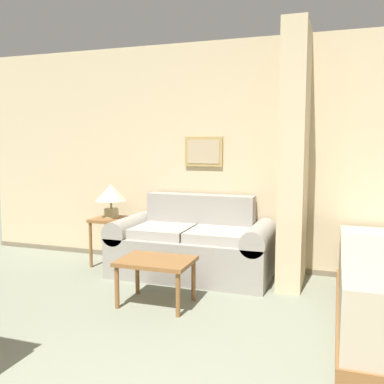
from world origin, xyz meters
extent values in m
cube|color=#CCB78E|center=(0.00, 3.80, 1.30)|extent=(7.02, 0.12, 2.60)
cube|color=#70644E|center=(0.00, 3.73, 0.03)|extent=(7.02, 0.02, 0.06)
cube|color=tan|center=(-0.50, 3.73, 1.35)|extent=(0.45, 0.02, 0.34)
cube|color=tan|center=(-0.50, 3.71, 1.35)|extent=(0.38, 0.01, 0.27)
cube|color=#CCB78E|center=(0.57, 3.38, 1.30)|extent=(0.24, 0.73, 2.60)
cube|color=gray|center=(-0.50, 3.28, 0.22)|extent=(1.26, 0.84, 0.44)
cube|color=gray|center=(-0.50, 3.60, 0.65)|extent=(1.26, 0.20, 0.42)
cube|color=gray|center=(-1.24, 3.28, 0.22)|extent=(0.23, 0.84, 0.44)
cylinder|color=gray|center=(-1.24, 3.28, 0.49)|extent=(0.26, 0.84, 0.26)
cube|color=gray|center=(0.25, 3.28, 0.22)|extent=(0.23, 0.84, 0.44)
cylinder|color=gray|center=(0.25, 3.28, 0.49)|extent=(0.26, 0.84, 0.26)
cube|color=#A49F94|center=(-0.81, 3.23, 0.49)|extent=(0.61, 0.60, 0.10)
cube|color=#A49F94|center=(-0.18, 3.23, 0.49)|extent=(0.61, 0.60, 0.10)
cube|color=brown|center=(-0.52, 2.38, 0.40)|extent=(0.65, 0.48, 0.04)
cylinder|color=brown|center=(-0.81, 2.18, 0.19)|extent=(0.04, 0.04, 0.38)
cylinder|color=brown|center=(-0.23, 2.18, 0.19)|extent=(0.04, 0.04, 0.38)
cylinder|color=brown|center=(-0.81, 2.58, 0.19)|extent=(0.04, 0.04, 0.38)
cylinder|color=brown|center=(-0.23, 2.58, 0.19)|extent=(0.04, 0.04, 0.38)
cube|color=brown|center=(-1.53, 3.38, 0.55)|extent=(0.42, 0.42, 0.04)
cylinder|color=brown|center=(-1.71, 3.20, 0.27)|extent=(0.04, 0.04, 0.53)
cylinder|color=brown|center=(-1.35, 3.20, 0.27)|extent=(0.04, 0.04, 0.53)
cylinder|color=brown|center=(-1.71, 3.56, 0.27)|extent=(0.04, 0.04, 0.53)
cylinder|color=brown|center=(-1.35, 3.56, 0.27)|extent=(0.04, 0.04, 0.53)
cylinder|color=tan|center=(-1.53, 3.38, 0.62)|extent=(0.17, 0.17, 0.11)
cylinder|color=tan|center=(-1.53, 3.38, 0.73)|extent=(0.02, 0.02, 0.10)
cone|color=beige|center=(-1.53, 3.38, 0.87)|extent=(0.37, 0.37, 0.19)
camera|label=1|loc=(0.99, -1.04, 1.45)|focal=40.00mm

